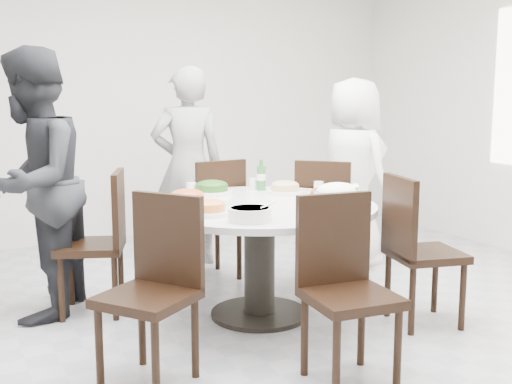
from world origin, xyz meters
name	(u,v)px	position (x,y,z in m)	size (l,w,h in m)	color
floor	(265,337)	(0.00, 0.00, 0.00)	(6.00, 6.00, 0.01)	#A5A5A9
wall_back	(123,97)	(0.00, 3.00, 1.40)	(6.00, 0.01, 2.80)	silver
dining_table	(259,260)	(0.14, 0.35, 0.38)	(1.50, 1.50, 0.75)	silver
chair_ne	(326,219)	(1.00, 0.88, 0.47)	(0.42, 0.42, 0.95)	black
chair_n	(209,219)	(0.19, 1.30, 0.47)	(0.42, 0.42, 0.95)	black
chair_nw	(91,243)	(-0.82, 0.92, 0.47)	(0.42, 0.42, 0.95)	black
chair_sw	(147,293)	(-0.81, -0.27, 0.47)	(0.42, 0.42, 0.95)	black
chair_s	(351,293)	(0.10, -0.73, 0.47)	(0.42, 0.42, 0.95)	black
chair_se	(426,251)	(1.02, -0.24, 0.47)	(0.42, 0.42, 0.95)	black
diner_right	(353,172)	(1.45, 1.16, 0.79)	(0.77, 0.50, 1.57)	white
diner_middle	(188,166)	(0.20, 1.79, 0.83)	(0.61, 0.40, 1.67)	black
diner_left	(34,185)	(-1.14, 1.02, 0.87)	(0.85, 0.66, 1.75)	black
dish_greens	(212,189)	(0.02, 0.85, 0.79)	(0.29, 0.29, 0.08)	white
dish_pale	(285,189)	(0.49, 0.62, 0.78)	(0.25, 0.25, 0.07)	white
dish_orange	(187,198)	(-0.27, 0.55, 0.79)	(0.27, 0.27, 0.07)	white
dish_redbrown	(328,197)	(0.57, 0.20, 0.79)	(0.30, 0.30, 0.07)	white
dish_tofu	(209,210)	(-0.29, 0.16, 0.78)	(0.25, 0.25, 0.06)	white
rice_bowl	(338,200)	(0.47, -0.06, 0.81)	(0.29, 0.29, 0.13)	silver
soup_bowl	(250,214)	(-0.15, -0.10, 0.79)	(0.24, 0.24, 0.08)	white
beverage_bottle	(261,175)	(0.42, 0.85, 0.86)	(0.06, 0.06, 0.22)	#2A6A32
tea_cups	(226,185)	(0.18, 0.94, 0.79)	(0.07, 0.07, 0.08)	white
chopsticks	(218,190)	(0.12, 0.97, 0.76)	(0.24, 0.04, 0.01)	tan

